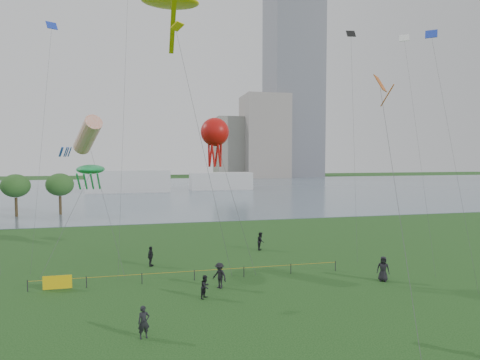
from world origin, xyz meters
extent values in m
plane|color=#143812|center=(0.00, 0.00, 0.00)|extent=(400.00, 400.00, 0.00)
cube|color=slate|center=(0.00, 100.00, 0.02)|extent=(400.00, 120.00, 0.08)
cube|color=slate|center=(62.00, 168.00, 60.00)|extent=(24.00, 24.00, 120.00)
cube|color=gray|center=(46.00, 162.00, 19.00)|extent=(20.00, 20.00, 38.00)
cube|color=gray|center=(32.00, 168.00, 14.00)|extent=(16.00, 18.00, 28.00)
cube|color=silver|center=(-12.00, 95.00, 3.00)|extent=(22.00, 8.00, 6.00)
cube|color=silver|center=(14.00, 98.00, 2.50)|extent=(18.00, 7.00, 5.00)
cylinder|color=#382B19|center=(-21.09, 52.83, 1.56)|extent=(0.44, 0.44, 3.12)
ellipsoid|color=#2D5B24|center=(-21.09, 52.83, 5.06)|extent=(4.44, 4.44, 3.75)
cylinder|color=#382B19|center=(-27.52, 51.92, 1.55)|extent=(0.44, 0.44, 3.10)
ellipsoid|color=#2D5B24|center=(-27.52, 51.92, 5.03)|extent=(4.41, 4.41, 3.72)
cylinder|color=black|center=(-15.14, 12.38, 0.42)|extent=(0.07, 0.07, 0.85)
cylinder|color=black|center=(-11.14, 12.38, 0.42)|extent=(0.07, 0.07, 0.85)
cylinder|color=black|center=(-7.14, 12.38, 0.42)|extent=(0.07, 0.07, 0.85)
cylinder|color=black|center=(-3.14, 12.38, 0.42)|extent=(0.07, 0.07, 0.85)
cylinder|color=black|center=(0.86, 12.38, 0.42)|extent=(0.07, 0.07, 0.85)
cylinder|color=black|center=(4.86, 12.38, 0.42)|extent=(0.07, 0.07, 0.85)
cylinder|color=black|center=(8.86, 12.38, 0.42)|extent=(0.07, 0.07, 0.85)
cylinder|color=gold|center=(-3.14, 12.38, 0.75)|extent=(24.00, 0.03, 0.03)
cube|color=yellow|center=(-13.14, 12.38, 0.55)|extent=(2.00, 0.04, 1.00)
imported|color=black|center=(-2.83, 8.27, 0.80)|extent=(0.96, 0.98, 1.60)
imported|color=black|center=(-1.52, 10.11, 0.95)|extent=(1.32, 1.40, 1.90)
imported|color=black|center=(-6.47, 17.31, 0.89)|extent=(0.80, 1.13, 1.77)
imported|color=black|center=(11.23, 8.97, 0.97)|extent=(1.13, 1.02, 1.94)
imported|color=black|center=(-6.87, 2.95, 0.87)|extent=(0.72, 0.57, 1.75)
imported|color=black|center=(4.73, 21.15, 0.93)|extent=(0.99, 1.10, 1.86)
cylinder|color=#3F3F42|center=(-2.32, 14.37, 11.30)|extent=(4.60, 3.31, 22.61)
ellipsoid|color=yellow|center=(-4.61, 16.01, 22.61)|extent=(4.84, 3.03, 0.76)
cube|color=yellow|center=(-4.61, 11.81, 20.21)|extent=(0.36, 6.98, 4.09)
cube|color=yellow|center=(-4.61, 8.01, 18.11)|extent=(0.95, 0.95, 0.42)
cylinder|color=#3F3F42|center=(-10.32, 17.94, 5.87)|extent=(3.67, 7.29, 11.75)
cylinder|color=#E6491C|center=(-12.14, 21.57, 11.74)|extent=(3.43, 4.93, 3.63)
cylinder|color=blue|center=(-13.54, 20.37, 10.14)|extent=(0.60, 1.13, 0.88)
cylinder|color=blue|center=(-13.81, 20.75, 10.14)|extent=(0.60, 1.13, 0.88)
cylinder|color=blue|center=(-14.26, 20.61, 10.14)|extent=(0.60, 1.13, 0.88)
cylinder|color=blue|center=(-14.26, 20.14, 10.14)|extent=(0.60, 1.13, 0.88)
cylinder|color=blue|center=(-13.81, 19.99, 10.14)|extent=(0.60, 1.13, 0.88)
cylinder|color=#3F3F42|center=(-13.39, 17.64, 4.28)|extent=(3.47, 4.28, 8.58)
ellipsoid|color=#1B9548|center=(-11.67, 19.77, 8.56)|extent=(2.41, 4.34, 0.84)
cylinder|color=#1B9548|center=(-12.47, 18.17, 7.56)|extent=(0.16, 1.79, 1.54)
cylinder|color=#1B9548|center=(-11.92, 18.17, 7.56)|extent=(0.16, 1.79, 1.54)
cylinder|color=#1B9548|center=(-11.37, 18.17, 7.56)|extent=(0.16, 1.79, 1.54)
cylinder|color=#1B9548|center=(-10.82, 18.17, 7.56)|extent=(0.16, 1.79, 1.54)
cylinder|color=#3F3F42|center=(0.41, 13.59, 5.88)|extent=(3.09, 1.98, 11.77)
sphere|color=red|center=(-1.12, 14.56, 11.76)|extent=(2.36, 2.36, 2.36)
cylinder|color=red|center=(-0.62, 14.56, 10.16)|extent=(0.18, 0.54, 2.60)
cylinder|color=red|center=(-0.87, 14.99, 10.16)|extent=(0.49, 0.36, 2.61)
cylinder|color=red|center=(-1.37, 14.99, 10.16)|extent=(0.49, 0.36, 2.61)
cylinder|color=red|center=(-1.62, 14.56, 10.16)|extent=(0.18, 0.54, 2.60)
cylinder|color=red|center=(-1.37, 14.13, 10.16)|extent=(0.49, 0.36, 2.61)
cylinder|color=red|center=(-0.87, 14.13, 10.16)|extent=(0.49, 0.36, 2.61)
cylinder|color=#3F3F42|center=(7.70, 2.24, 7.50)|extent=(4.38, 10.98, 15.01)
cube|color=#CE5312|center=(9.88, 7.72, 14.99)|extent=(1.43, 1.43, 1.17)
cylinder|color=#CE5312|center=(9.88, 6.82, 13.99)|extent=(0.08, 1.58, 1.35)
cube|color=black|center=(13.89, 19.79, 22.33)|extent=(0.93, 0.60, 0.76)
cube|color=#1933B2|center=(15.85, 10.12, 19.59)|extent=(0.97, 0.68, 0.76)
cube|color=#1933B2|center=(-14.93, 21.14, 21.54)|extent=(1.01, 0.76, 0.76)
cube|color=white|center=(17.91, 16.64, 21.27)|extent=(1.04, 0.85, 0.76)
camera|label=1|loc=(-6.45, -18.59, 9.71)|focal=30.00mm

